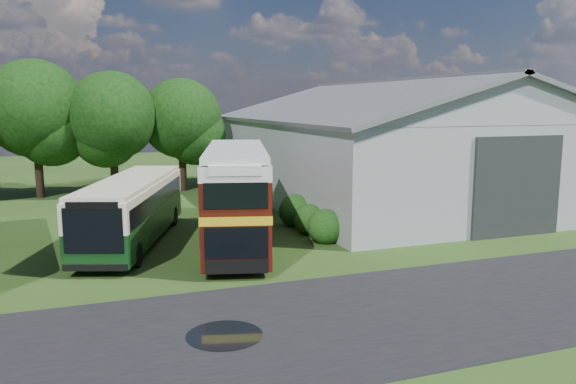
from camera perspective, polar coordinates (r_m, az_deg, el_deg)
name	(u,v)px	position (r m, az deg, el deg)	size (l,w,h in m)	color
ground	(246,296)	(19.65, -4.25, -10.52)	(120.00, 120.00, 0.00)	#223C13
asphalt_road	(365,316)	(18.09, 7.85, -12.35)	(60.00, 8.00, 0.02)	black
puddle	(224,336)	(16.60, -6.48, -14.33)	(2.20, 2.20, 0.01)	black
storage_shed	(392,139)	(39.37, 10.55, 5.35)	(18.80, 24.80, 8.15)	gray
tree_mid	(35,109)	(42.75, -24.33, 7.69)	(6.80, 6.80, 9.60)	black
tree_right_a	(112,116)	(41.70, -17.47, 7.37)	(6.26, 6.26, 8.83)	black
tree_right_b	(181,119)	(43.03, -10.79, 7.33)	(5.98, 5.98, 8.45)	black
shrub_front	(325,242)	(26.90, 3.79, -5.14)	(1.70, 1.70, 1.70)	#194714
shrub_mid	(309,233)	(28.69, 2.17, -4.23)	(1.60, 1.60, 1.60)	#194714
shrub_back	(295,226)	(30.50, 0.75, -3.43)	(1.80, 1.80, 1.80)	#194714
bus_green_single	(133,209)	(27.38, -15.51, -1.67)	(6.16, 11.44, 3.09)	black
bus_maroon_double	(236,197)	(25.84, -5.26, -0.54)	(5.41, 11.05, 4.60)	black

